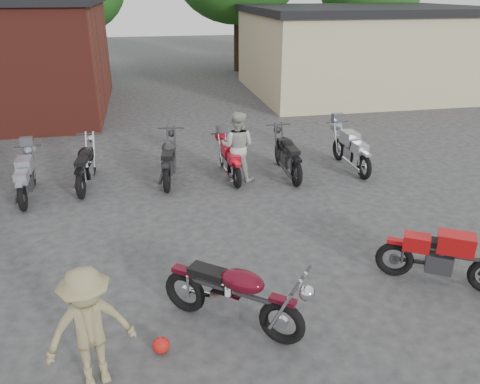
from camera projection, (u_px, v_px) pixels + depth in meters
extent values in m
plane|color=#2E2E30|center=(257.00, 305.00, 7.22)|extent=(90.00, 90.00, 0.00)
cube|color=tan|center=(362.00, 53.00, 21.53)|extent=(10.00, 8.00, 3.50)
ellipsoid|color=#B51813|center=(161.00, 345.00, 6.25)|extent=(0.27, 0.27, 0.22)
imported|color=#B0B0AC|center=(237.00, 146.00, 11.62)|extent=(1.06, 0.97, 1.76)
imported|color=#877C53|center=(90.00, 329.00, 5.49)|extent=(1.18, 0.87, 1.63)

